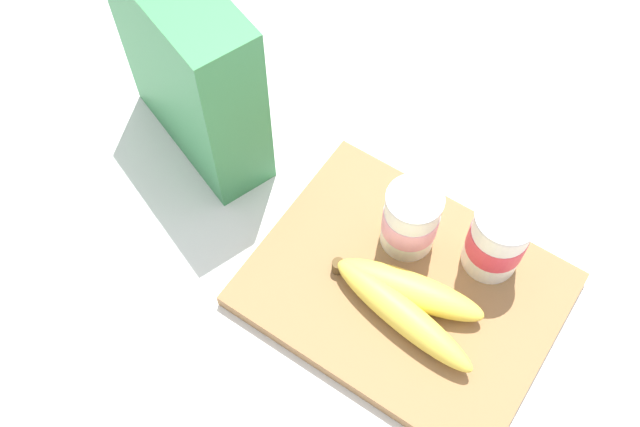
{
  "coord_description": "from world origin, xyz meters",
  "views": [
    {
      "loc": [
        0.11,
        -0.32,
        0.74
      ],
      "look_at": [
        -0.11,
        0.0,
        0.07
      ],
      "focal_mm": 40.39,
      "sensor_mm": 36.0,
      "label": 1
    }
  ],
  "objects_px": {
    "cutting_board": "(404,289)",
    "cereal_box": "(191,70)",
    "yogurt_cup_back": "(497,239)",
    "yogurt_cup_front": "(411,219)",
    "banana_bunch": "(406,302)"
  },
  "relations": [
    {
      "from": "cutting_board",
      "to": "banana_bunch",
      "type": "bearing_deg",
      "value": -61.54
    },
    {
      "from": "cutting_board",
      "to": "cereal_box",
      "type": "relative_size",
      "value": 1.35
    },
    {
      "from": "yogurt_cup_front",
      "to": "banana_bunch",
      "type": "relative_size",
      "value": 0.47
    },
    {
      "from": "cereal_box",
      "to": "yogurt_cup_front",
      "type": "relative_size",
      "value": 2.73
    },
    {
      "from": "cutting_board",
      "to": "cereal_box",
      "type": "xyz_separation_m",
      "value": [
        -0.32,
        0.05,
        0.11
      ]
    },
    {
      "from": "cereal_box",
      "to": "banana_bunch",
      "type": "distance_m",
      "value": 0.35
    },
    {
      "from": "yogurt_cup_back",
      "to": "cereal_box",
      "type": "bearing_deg",
      "value": -175.28
    },
    {
      "from": "yogurt_cup_back",
      "to": "banana_bunch",
      "type": "bearing_deg",
      "value": -115.03
    },
    {
      "from": "cutting_board",
      "to": "yogurt_cup_front",
      "type": "bearing_deg",
      "value": 118.78
    },
    {
      "from": "cereal_box",
      "to": "yogurt_cup_front",
      "type": "xyz_separation_m",
      "value": [
        0.29,
        0.0,
        -0.06
      ]
    },
    {
      "from": "yogurt_cup_front",
      "to": "yogurt_cup_back",
      "type": "height_order",
      "value": "yogurt_cup_back"
    },
    {
      "from": "cutting_board",
      "to": "yogurt_cup_back",
      "type": "xyz_separation_m",
      "value": [
        0.06,
        0.08,
        0.06
      ]
    },
    {
      "from": "cutting_board",
      "to": "banana_bunch",
      "type": "xyz_separation_m",
      "value": [
        0.01,
        -0.02,
        0.03
      ]
    },
    {
      "from": "cereal_box",
      "to": "banana_bunch",
      "type": "bearing_deg",
      "value": -172.17
    },
    {
      "from": "cutting_board",
      "to": "cereal_box",
      "type": "distance_m",
      "value": 0.34
    }
  ]
}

